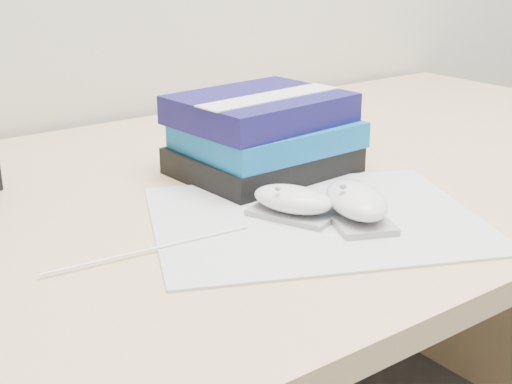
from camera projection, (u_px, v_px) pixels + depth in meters
desk at (238, 307)px, 1.11m from camera, size 1.60×0.80×0.73m
mousepad at (315, 219)px, 0.83m from camera, size 0.46×0.42×0.00m
mouse_rear at (293, 202)px, 0.83m from camera, size 0.09×0.11×0.04m
mouse_front at (356, 203)px, 0.81m from camera, size 0.10×0.13×0.05m
usb_cable at (151, 249)px, 0.74m from camera, size 0.23×0.02×0.00m
book_stack at (264, 135)px, 0.98m from camera, size 0.24×0.20×0.11m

